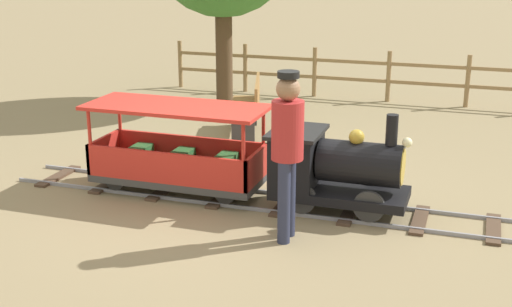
% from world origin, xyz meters
% --- Properties ---
extents(ground_plane, '(60.00, 60.00, 0.00)m').
position_xyz_m(ground_plane, '(0.00, 0.00, 0.00)').
color(ground_plane, '#8C7A56').
extents(track, '(0.76, 5.70, 0.04)m').
position_xyz_m(track, '(0.00, 0.17, 0.02)').
color(track, gray).
rests_on(track, ground_plane).
extents(locomotive, '(0.72, 1.45, 1.05)m').
position_xyz_m(locomotive, '(0.00, 1.03, 0.48)').
color(locomotive, black).
rests_on(locomotive, ground_plane).
extents(passenger_car, '(0.82, 2.00, 0.97)m').
position_xyz_m(passenger_car, '(0.00, -0.73, 0.42)').
color(passenger_car, '#3F3F3F').
rests_on(passenger_car, ground_plane).
extents(conductor_person, '(0.30, 0.30, 1.62)m').
position_xyz_m(conductor_person, '(0.84, 0.78, 0.96)').
color(conductor_person, '#282D47').
rests_on(conductor_person, ground_plane).
extents(park_bench, '(1.36, 0.76, 0.82)m').
position_xyz_m(park_bench, '(-2.53, -0.77, 0.42)').
color(park_bench, olive).
rests_on(park_bench, ground_plane).
extents(fence_section, '(0.08, 6.78, 0.90)m').
position_xyz_m(fence_section, '(-5.41, 0.17, 0.48)').
color(fence_section, '#93754C').
rests_on(fence_section, ground_plane).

